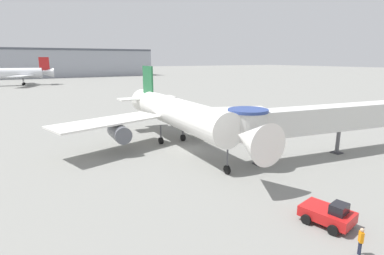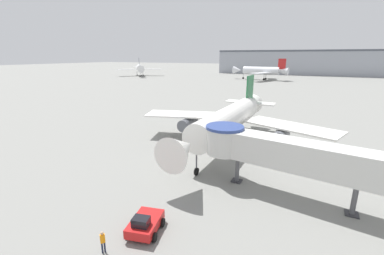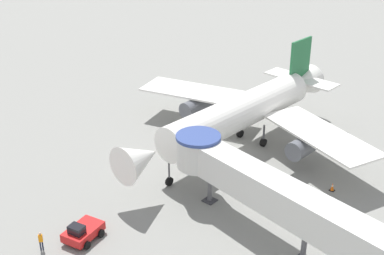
{
  "view_description": "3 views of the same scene",
  "coord_description": "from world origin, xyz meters",
  "px_view_note": "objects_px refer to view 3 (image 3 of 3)",
  "views": [
    {
      "loc": [
        -17.15,
        -31.58,
        11.06
      ],
      "look_at": [
        -0.08,
        -1.81,
        3.18
      ],
      "focal_mm": 28.0,
      "sensor_mm": 36.0,
      "label": 1
    },
    {
      "loc": [
        10.92,
        -34.07,
        13.42
      ],
      "look_at": [
        -5.56,
        0.29,
        2.7
      ],
      "focal_mm": 24.0,
      "sensor_mm": 36.0,
      "label": 2
    },
    {
      "loc": [
        30.73,
        -40.99,
        27.24
      ],
      "look_at": [
        -1.55,
        -4.68,
        4.23
      ],
      "focal_mm": 50.0,
      "sensor_mm": 36.0,
      "label": 3
    }
  ],
  "objects_px": {
    "main_airplane": "(242,112)",
    "ground_crew_marshaller": "(41,240)",
    "traffic_cone_near_nose": "(97,225)",
    "jet_bridge": "(263,188)",
    "traffic_cone_starboard_wing": "(332,187)",
    "pushback_tug_red": "(83,232)"
  },
  "relations": [
    {
      "from": "pushback_tug_red",
      "to": "traffic_cone_starboard_wing",
      "type": "height_order",
      "value": "pushback_tug_red"
    },
    {
      "from": "traffic_cone_near_nose",
      "to": "traffic_cone_starboard_wing",
      "type": "xyz_separation_m",
      "value": [
        12.04,
        18.7,
        0.08
      ]
    },
    {
      "from": "traffic_cone_near_nose",
      "to": "ground_crew_marshaller",
      "type": "distance_m",
      "value": 5.01
    },
    {
      "from": "main_airplane",
      "to": "traffic_cone_near_nose",
      "type": "xyz_separation_m",
      "value": [
        -0.12,
        -20.11,
        -3.91
      ]
    },
    {
      "from": "main_airplane",
      "to": "pushback_tug_red",
      "type": "bearing_deg",
      "value": -87.77
    },
    {
      "from": "main_airplane",
      "to": "ground_crew_marshaller",
      "type": "xyz_separation_m",
      "value": [
        -1.13,
        -24.97,
        -3.24
      ]
    },
    {
      "from": "pushback_tug_red",
      "to": "ground_crew_marshaller",
      "type": "height_order",
      "value": "pushback_tug_red"
    },
    {
      "from": "traffic_cone_starboard_wing",
      "to": "ground_crew_marshaller",
      "type": "bearing_deg",
      "value": -118.97
    },
    {
      "from": "traffic_cone_near_nose",
      "to": "traffic_cone_starboard_wing",
      "type": "bearing_deg",
      "value": 57.23
    },
    {
      "from": "jet_bridge",
      "to": "traffic_cone_starboard_wing",
      "type": "height_order",
      "value": "jet_bridge"
    },
    {
      "from": "traffic_cone_starboard_wing",
      "to": "jet_bridge",
      "type": "bearing_deg",
      "value": -97.39
    },
    {
      "from": "main_airplane",
      "to": "jet_bridge",
      "type": "relative_size",
      "value": 1.35
    },
    {
      "from": "traffic_cone_starboard_wing",
      "to": "pushback_tug_red",
      "type": "bearing_deg",
      "value": -119.71
    },
    {
      "from": "main_airplane",
      "to": "ground_crew_marshaller",
      "type": "height_order",
      "value": "main_airplane"
    },
    {
      "from": "traffic_cone_near_nose",
      "to": "traffic_cone_starboard_wing",
      "type": "distance_m",
      "value": 22.24
    },
    {
      "from": "jet_bridge",
      "to": "traffic_cone_starboard_wing",
      "type": "bearing_deg",
      "value": 91.19
    },
    {
      "from": "jet_bridge",
      "to": "ground_crew_marshaller",
      "type": "bearing_deg",
      "value": -122.47
    },
    {
      "from": "jet_bridge",
      "to": "pushback_tug_red",
      "type": "distance_m",
      "value": 15.16
    },
    {
      "from": "main_airplane",
      "to": "traffic_cone_near_nose",
      "type": "relative_size",
      "value": 47.23
    },
    {
      "from": "main_airplane",
      "to": "traffic_cone_near_nose",
      "type": "distance_m",
      "value": 20.49
    },
    {
      "from": "jet_bridge",
      "to": "traffic_cone_near_nose",
      "type": "bearing_deg",
      "value": -132.65
    },
    {
      "from": "jet_bridge",
      "to": "main_airplane",
      "type": "bearing_deg",
      "value": 141.29
    }
  ]
}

